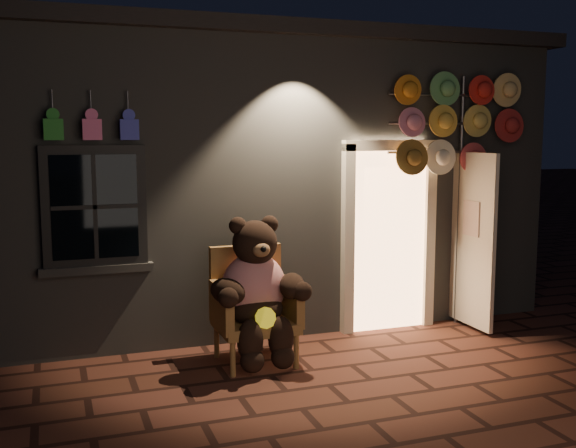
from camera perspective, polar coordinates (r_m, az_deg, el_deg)
name	(u,v)px	position (r m, az deg, el deg)	size (l,w,h in m)	color
ground	(329,385)	(6.28, 3.50, -13.46)	(60.00, 60.00, 0.00)	#542A20
shop_building	(221,171)	(9.67, -5.71, 4.50)	(7.30, 5.95, 3.51)	slate
wicker_armchair	(252,305)	(6.76, -3.04, -6.85)	(0.80, 0.72, 1.14)	olive
teddy_bear	(257,290)	(6.59, -2.67, -5.61)	(1.03, 0.80, 1.42)	#B6131C
hat_rack	(456,123)	(7.98, 14.03, 8.29)	(1.71, 0.22, 2.94)	#59595E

